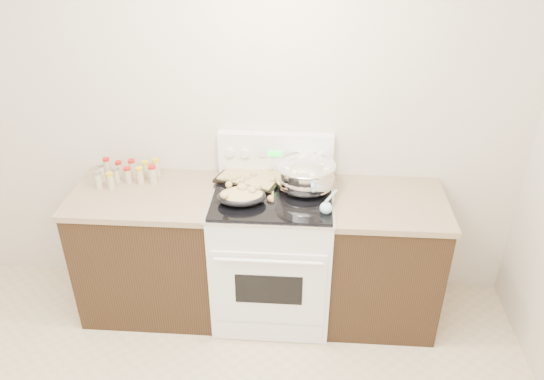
{
  "coord_description": "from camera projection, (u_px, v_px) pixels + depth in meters",
  "views": [
    {
      "loc": [
        0.55,
        -1.44,
        2.64
      ],
      "look_at": [
        0.35,
        1.37,
        1.0
      ],
      "focal_mm": 35.0,
      "sensor_mm": 36.0,
      "label": 1
    }
  ],
  "objects": [
    {
      "name": "counter_right",
      "position": [
        382.0,
        259.0,
        3.53
      ],
      "size": [
        0.73,
        0.67,
        0.92
      ],
      "color": "black",
      "rests_on": "ground"
    },
    {
      "name": "kitchen_range",
      "position": [
        273.0,
        251.0,
        3.56
      ],
      "size": [
        0.78,
        0.73,
        1.22
      ],
      "color": "white",
      "rests_on": "ground"
    },
    {
      "name": "roasting_pan",
      "position": [
        242.0,
        195.0,
        3.22
      ],
      "size": [
        0.33,
        0.25,
        0.11
      ],
      "color": "black",
      "rests_on": "kitchen_range"
    },
    {
      "name": "counter_left",
      "position": [
        152.0,
        249.0,
        3.63
      ],
      "size": [
        0.93,
        0.67,
        0.92
      ],
      "color": "black",
      "rests_on": "ground"
    },
    {
      "name": "mixing_bowl",
      "position": [
        305.0,
        176.0,
        3.35
      ],
      "size": [
        0.43,
        0.43,
        0.23
      ],
      "color": "silver",
      "rests_on": "kitchen_range"
    },
    {
      "name": "baking_sheet",
      "position": [
        250.0,
        177.0,
        3.48
      ],
      "size": [
        0.49,
        0.41,
        0.06
      ],
      "color": "black",
      "rests_on": "kitchen_range"
    },
    {
      "name": "spice_jars",
      "position": [
        127.0,
        173.0,
        3.49
      ],
      "size": [
        0.39,
        0.23,
        0.13
      ],
      "color": "#BFB28C",
      "rests_on": "counter_left"
    },
    {
      "name": "wooden_spoon",
      "position": [
        272.0,
        195.0,
        3.29
      ],
      "size": [
        0.04,
        0.27,
        0.04
      ],
      "color": "tan",
      "rests_on": "kitchen_range"
    },
    {
      "name": "blue_ladle",
      "position": [
        327.0,
        206.0,
        3.14
      ],
      "size": [
        0.11,
        0.26,
        0.09
      ],
      "color": "#A1E3F0",
      "rests_on": "kitchen_range"
    },
    {
      "name": "room_shell",
      "position": [
        137.0,
        210.0,
        1.74
      ],
      "size": [
        4.1,
        3.6,
        2.75
      ],
      "color": "beige",
      "rests_on": "ground"
    }
  ]
}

